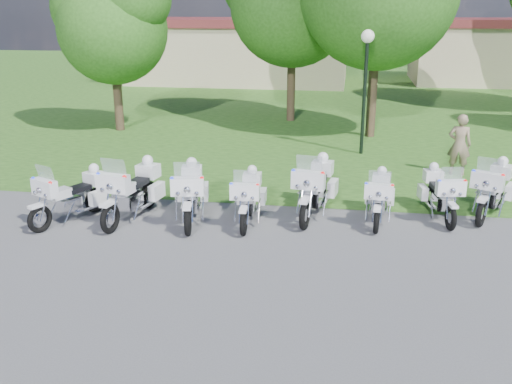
% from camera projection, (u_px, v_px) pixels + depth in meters
% --- Properties ---
extents(ground, '(100.00, 100.00, 0.00)m').
position_uv_depth(ground, '(275.00, 254.00, 11.88)').
color(ground, '#55555A').
rests_on(ground, ground).
extents(grass_lawn, '(100.00, 48.00, 0.01)m').
position_uv_depth(grass_lawn, '(329.00, 85.00, 37.19)').
color(grass_lawn, '#2C591C').
rests_on(grass_lawn, ground).
extents(motorcycle_0, '(1.33, 2.12, 1.53)m').
position_uv_depth(motorcycle_0, '(72.00, 195.00, 13.59)').
color(motorcycle_0, black).
rests_on(motorcycle_0, ground).
extents(motorcycle_1, '(1.08, 2.49, 1.68)m').
position_uv_depth(motorcycle_1, '(133.00, 190.00, 13.73)').
color(motorcycle_1, black).
rests_on(motorcycle_1, ground).
extents(motorcycle_2, '(1.12, 2.42, 1.64)m').
position_uv_depth(motorcycle_2, '(190.00, 192.00, 13.63)').
color(motorcycle_2, black).
rests_on(motorcycle_2, ground).
extents(motorcycle_3, '(0.77, 2.19, 1.47)m').
position_uv_depth(motorcycle_3, '(249.00, 197.00, 13.54)').
color(motorcycle_3, black).
rests_on(motorcycle_3, ground).
extents(motorcycle_4, '(1.07, 2.52, 1.70)m').
position_uv_depth(motorcycle_4, '(315.00, 187.00, 13.95)').
color(motorcycle_4, black).
rests_on(motorcycle_4, ground).
extents(motorcycle_5, '(0.80, 2.11, 1.42)m').
position_uv_depth(motorcycle_5, '(379.00, 196.00, 13.62)').
color(motorcycle_5, black).
rests_on(motorcycle_5, ground).
extents(motorcycle_6, '(0.92, 2.15, 1.45)m').
position_uv_depth(motorcycle_6, '(440.00, 193.00, 13.84)').
color(motorcycle_6, black).
rests_on(motorcycle_6, ground).
extents(motorcycle_7, '(1.42, 2.23, 1.61)m').
position_uv_depth(motorcycle_7, '(493.00, 188.00, 13.95)').
color(motorcycle_7, black).
rests_on(motorcycle_7, ground).
extents(lamp_post, '(0.44, 0.44, 4.19)m').
position_uv_depth(lamp_post, '(366.00, 61.00, 18.96)').
color(lamp_post, black).
rests_on(lamp_post, ground).
extents(tree_0, '(5.05, 4.31, 6.73)m').
position_uv_depth(tree_0, '(111.00, 18.00, 22.36)').
color(tree_0, '#38281C').
rests_on(tree_0, ground).
extents(building_west, '(14.56, 8.32, 4.10)m').
position_uv_depth(building_west, '(241.00, 50.00, 38.41)').
color(building_west, '#C0AC8B').
rests_on(building_west, ground).
extents(building_east, '(11.44, 7.28, 4.10)m').
position_uv_depth(building_east, '(499.00, 51.00, 37.67)').
color(building_east, '#C0AC8B').
rests_on(building_east, ground).
extents(bystander_a, '(0.75, 0.56, 1.87)m').
position_uv_depth(bystander_a, '(459.00, 145.00, 17.18)').
color(bystander_a, gray).
rests_on(bystander_a, ground).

